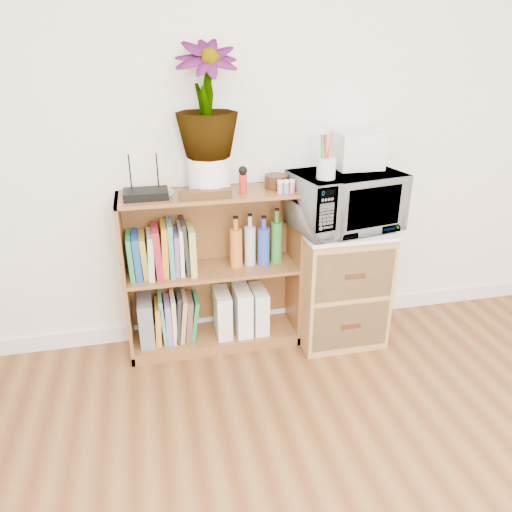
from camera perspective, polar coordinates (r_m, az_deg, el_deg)
name	(u,v)px	position (r m, az deg, el deg)	size (l,w,h in m)	color
skirting_board	(265,317)	(3.27, 1.06, -6.98)	(4.00, 0.02, 0.10)	white
bookshelf	(213,272)	(2.89, -4.97, -1.86)	(1.00, 0.30, 0.95)	brown
wicker_unit	(338,284)	(3.06, 9.38, -3.21)	(0.50, 0.45, 0.70)	#9E7542
microwave	(345,201)	(2.85, 10.15, 6.25)	(0.58, 0.39, 0.32)	white
pen_cup	(326,168)	(2.65, 8.02, 9.89)	(0.10, 0.10, 0.11)	silver
small_appliance	(358,150)	(2.91, 11.57, 11.77)	(0.25, 0.21, 0.20)	silver
router	(146,194)	(2.68, -12.48, 6.93)	(0.23, 0.16, 0.04)	black
white_bowl	(161,195)	(2.67, -10.80, 6.91)	(0.13, 0.13, 0.03)	white
plant_pot	(209,175)	(2.72, -5.38, 9.24)	(0.22, 0.22, 0.19)	white
potted_plant	(206,100)	(2.65, -5.70, 17.27)	(0.32, 0.32, 0.57)	#36712D
trinket_box	(205,194)	(2.62, -5.83, 7.01)	(0.27, 0.07, 0.04)	#33200D
kokeshi_doll	(243,184)	(2.70, -1.50, 8.26)	(0.04, 0.04, 0.10)	#AE2415
wooden_bowl	(276,182)	(2.79, 2.29, 8.50)	(0.13, 0.13, 0.07)	#321D0D
paint_jars	(286,188)	(2.71, 3.45, 7.76)	(0.10, 0.04, 0.05)	pink
file_box	(146,320)	(3.00, -12.45, -7.17)	(0.08, 0.22, 0.28)	slate
magazine_holder_left	(222,312)	(3.01, -3.85, -6.46)	(0.09, 0.22, 0.27)	white
magazine_holder_mid	(242,310)	(3.03, -1.59, -6.14)	(0.09, 0.23, 0.28)	white
magazine_holder_right	(259,309)	(3.05, 0.32, -6.05)	(0.09, 0.22, 0.27)	white
cookbooks	(162,251)	(2.81, -10.64, 0.55)	(0.37, 0.20, 0.30)	#217E42
liquor_bottles	(263,240)	(2.87, 0.75, 1.85)	(0.39, 0.07, 0.32)	orange
lower_books	(175,317)	(3.00, -9.19, -6.95)	(0.26, 0.19, 0.30)	orange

